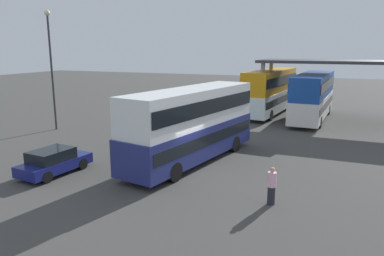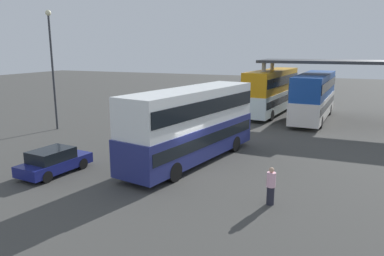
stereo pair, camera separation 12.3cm
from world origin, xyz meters
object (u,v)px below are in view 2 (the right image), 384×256
Objects in this scene: double_decker_main at (192,122)px; parked_hatchback at (54,161)px; double_decker_mid_row at (314,95)px; lamppost_tall at (52,58)px; pedestrian_waiting at (271,186)px; double_decker_near_canopy at (272,90)px.

double_decker_main is 7.77m from parked_hatchback.
double_decker_mid_row is 22.83m from lamppost_tall.
pedestrian_waiting is (18.90, -8.21, -4.93)m from lamppost_tall.
double_decker_mid_row reaches higher than pedestrian_waiting.
double_decker_main is 1.16× the size of lamppost_tall.
lamppost_tall reaches higher than double_decker_main.
double_decker_near_canopy is (1.34, 17.69, 0.05)m from double_decker_main.
parked_hatchback is at bearing 168.28° from double_decker_near_canopy.
double_decker_near_canopy is 22.45m from pedestrian_waiting.
lamppost_tall reaches higher than parked_hatchback.
double_decker_main reaches higher than parked_hatchback.
double_decker_mid_row is at bearing -105.79° from double_decker_near_canopy.
double_decker_main is at bearing -15.94° from lamppost_tall.
double_decker_near_canopy is 4.49m from double_decker_mid_row.
lamppost_tall is at bearing 47.68° from parked_hatchback.
double_decker_mid_row is 1.22× the size of lamppost_tall.
double_decker_near_canopy is 1.24× the size of lamppost_tall.
double_decker_near_canopy reaches higher than pedestrian_waiting.
double_decker_main is at bearing 51.31° from pedestrian_waiting.
pedestrian_waiting reaches higher than parked_hatchback.
lamppost_tall reaches higher than double_decker_near_canopy.
double_decker_main is 16.92m from double_decker_mid_row.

